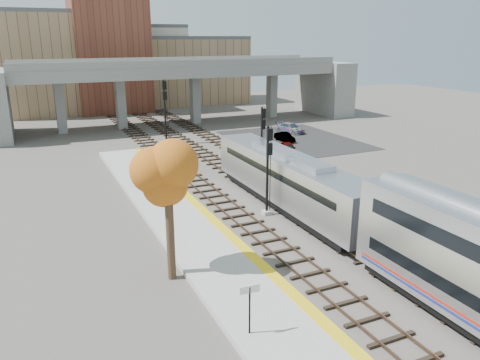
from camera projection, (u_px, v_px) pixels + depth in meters
name	position (u px, v px, depth m)	size (l,w,h in m)	color
ground	(332.00, 247.00, 28.96)	(160.00, 160.00, 0.00)	#47423D
platform	(224.00, 267.00, 26.02)	(4.50, 60.00, 0.35)	#9E9E99
yellow_strip	(254.00, 258.00, 26.72)	(0.70, 60.00, 0.01)	yellow
tracks	(255.00, 187.00, 40.17)	(10.70, 95.00, 0.25)	black
overpass	(181.00, 84.00, 68.32)	(54.00, 12.00, 9.50)	slate
buildings_far	(125.00, 63.00, 85.00)	(43.00, 21.00, 20.60)	#9C7C5B
parking_lot	(293.00, 140.00, 58.87)	(14.00, 18.00, 0.04)	black
locomotive	(288.00, 179.00, 34.93)	(3.02, 19.05, 4.10)	#A8AAB2
signal_mast_near	(268.00, 173.00, 33.24)	(0.60, 0.64, 6.54)	#9E9E99
signal_mast_mid	(262.00, 144.00, 42.60)	(0.60, 0.64, 6.48)	#9E9E99
signal_mast_far	(165.00, 112.00, 55.79)	(0.60, 0.64, 7.67)	#9E9E99
station_sign	(250.00, 299.00, 19.47)	(0.90, 0.10, 2.27)	black
tree	(168.00, 181.00, 23.58)	(3.60, 3.60, 7.39)	#382619
car_a	(288.00, 148.00, 51.40)	(1.54, 3.82, 1.30)	#99999E
car_b	(285.00, 137.00, 57.76)	(1.17, 3.36, 1.11)	#99999E
car_c	(291.00, 128.00, 63.07)	(1.79, 4.39, 1.28)	#99999E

